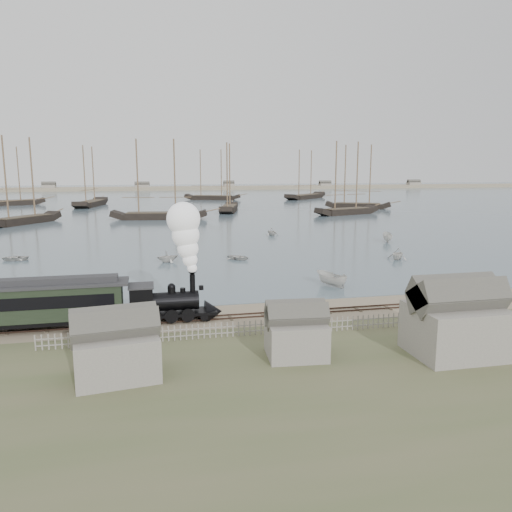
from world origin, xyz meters
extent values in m
plane|color=gray|center=(0.00, 0.00, 0.00)|extent=(600.00, 600.00, 0.00)
cube|color=#4D636F|center=(0.00, 170.00, 0.03)|extent=(600.00, 336.00, 0.06)
cube|color=#39271F|center=(0.00, -2.50, 0.10)|extent=(120.00, 0.08, 0.12)
cube|color=#39271F|center=(0.00, -1.50, 0.10)|extent=(120.00, 0.08, 0.12)
cube|color=#42372A|center=(0.00, -2.00, 0.03)|extent=(120.00, 1.80, 0.06)
cube|color=tan|center=(0.00, 250.00, 0.00)|extent=(500.00, 20.00, 1.80)
cube|color=black|center=(-5.80, -2.00, 0.74)|extent=(7.13, 2.10, 0.26)
cylinder|color=black|center=(-6.22, -2.00, 1.79)|extent=(4.40, 1.57, 1.57)
cube|color=black|center=(-8.53, -2.00, 2.00)|extent=(1.89, 2.31, 2.41)
cube|color=#2E2E30|center=(-8.53, -2.00, 3.25)|extent=(2.10, 2.52, 0.13)
cylinder|color=black|center=(-4.23, -2.00, 3.20)|extent=(0.46, 0.46, 1.68)
sphere|color=black|center=(-6.01, -2.00, 3.01)|extent=(0.67, 0.67, 0.67)
cone|color=black|center=(-2.45, -2.00, 0.63)|extent=(1.47, 2.10, 2.10)
cube|color=black|center=(-3.50, -2.00, 2.83)|extent=(0.37, 0.37, 0.37)
cube|color=black|center=(-17.20, -2.00, 0.76)|extent=(15.35, 2.52, 0.38)
cube|color=black|center=(-17.20, -2.00, 2.30)|extent=(14.25, 2.74, 2.74)
cube|color=black|center=(-17.20, -3.39, 2.57)|extent=(13.16, 0.06, 0.99)
cube|color=black|center=(-17.20, -0.61, 2.57)|extent=(13.16, 0.06, 0.99)
cube|color=#2E2E30|center=(-17.20, -2.00, 3.72)|extent=(15.35, 2.96, 0.20)
cube|color=#2E2E30|center=(-17.20, -2.00, 4.05)|extent=(13.70, 1.32, 0.49)
imported|color=silver|center=(-17.31, -0.18, 0.41)|extent=(4.19, 4.79, 0.83)
imported|color=silver|center=(-5.27, 25.13, 0.85)|extent=(3.34, 3.61, 1.57)
imported|color=silver|center=(11.78, 6.91, 0.86)|extent=(4.36, 3.37, 1.59)
imported|color=silver|center=(4.68, 24.95, 0.40)|extent=(3.95, 4.03, 0.68)
imported|color=silver|center=(26.81, 20.18, 0.90)|extent=(4.20, 4.21, 1.68)
imported|color=silver|center=(33.18, 35.93, 0.86)|extent=(4.44, 2.95, 1.60)
imported|color=silver|center=(-26.28, 31.08, 0.43)|extent=(2.57, 3.58, 0.74)
imported|color=silver|center=(15.48, 48.51, 0.81)|extent=(3.50, 3.27, 1.49)
camera|label=1|loc=(-7.78, -43.70, 13.06)|focal=35.00mm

